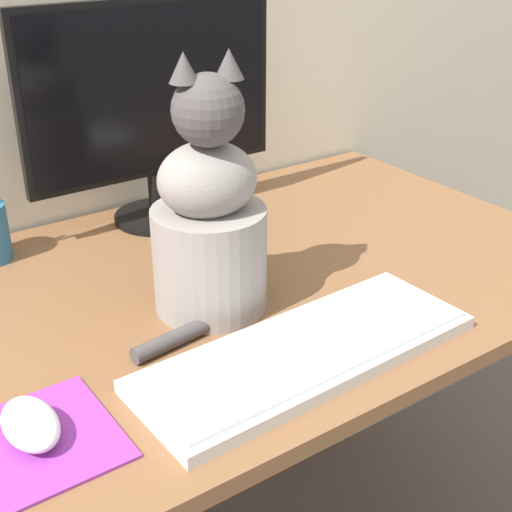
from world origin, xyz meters
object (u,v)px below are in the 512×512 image
Objects in this scene: keyboard at (307,351)px; cat at (209,220)px; computer_mouse_left at (30,424)px; monitor at (153,104)px.

keyboard is 0.23m from cat.
cat reaches higher than computer_mouse_left.
computer_mouse_left is at bearing 169.66° from keyboard.
monitor is at bearing 48.90° from computer_mouse_left.
monitor is 4.78× the size of computer_mouse_left.
cat is at bearing -105.22° from monitor.
monitor is 0.65m from computer_mouse_left.
keyboard is 1.28× the size of cat.
computer_mouse_left is 0.37m from cat.
computer_mouse_left reaches higher than keyboard.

